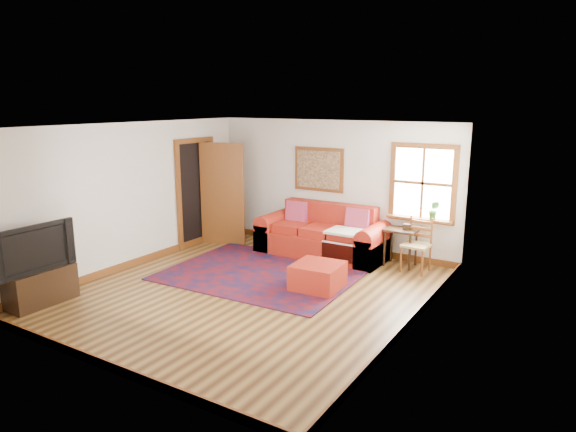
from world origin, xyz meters
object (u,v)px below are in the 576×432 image
Objects in this scene: red_ottoman at (318,276)px; ladder_back_chair at (418,243)px; side_table at (401,236)px; red_leather_sofa at (323,238)px; media_cabinet at (41,286)px.

ladder_back_chair is at bearing 53.94° from red_ottoman.
red_ottoman is 1.93m from side_table.
ladder_back_chair is at bearing -0.07° from red_leather_sofa.
red_ottoman is 1.06× the size of side_table.
ladder_back_chair is (1.03, 1.65, 0.30)m from red_ottoman.
ladder_back_chair is at bearing 45.77° from media_cabinet.
ladder_back_chair is 0.99× the size of media_cabinet.
side_table reaches higher than red_ottoman.
red_leather_sofa reaches higher than red_ottoman.
red_leather_sofa is at bearing 179.93° from ladder_back_chair.
red_ottoman is at bearing -111.36° from side_table.
red_leather_sofa is 3.62× the size of side_table.
red_leather_sofa is 2.61× the size of ladder_back_chair.
red_ottoman is (0.78, -1.65, -0.11)m from red_leather_sofa.
red_leather_sofa is 1.83m from red_ottoman.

